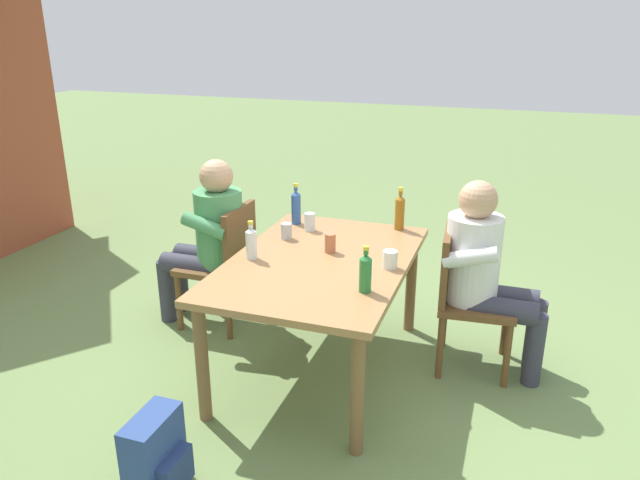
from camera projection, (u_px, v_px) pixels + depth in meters
name	position (u px, v px, depth m)	size (l,w,h in m)	color
ground_plane	(320.00, 368.00, 3.73)	(24.00, 24.00, 0.00)	#6B844C
dining_table	(320.00, 273.00, 3.51)	(1.50, 1.00, 0.72)	#A37547
chair_near_right	(464.00, 292.00, 3.61)	(0.47, 0.47, 0.87)	brown
chair_far_right	(225.00, 259.00, 4.11)	(0.44, 0.44, 0.87)	brown
person_in_white_shirt	(486.00, 269.00, 3.53)	(0.47, 0.61, 1.18)	white
person_in_plaid_shirt	(210.00, 235.00, 4.09)	(0.47, 0.61, 1.18)	#4C935B
bottle_clear	(251.00, 243.00, 3.47)	(0.06, 0.06, 0.23)	white
bottle_blue	(296.00, 207.00, 4.05)	(0.06, 0.06, 0.28)	#2D56A3
bottle_amber	(400.00, 211.00, 3.94)	(0.06, 0.06, 0.28)	#996019
bottle_green	(365.00, 272.00, 3.04)	(0.06, 0.06, 0.25)	#287A38
cup_steel	(286.00, 231.00, 3.80)	(0.07, 0.07, 0.10)	#B2B7BC
cup_white	(390.00, 259.00, 3.35)	(0.08, 0.08, 0.10)	white
cup_terracotta	(330.00, 243.00, 3.57)	(0.07, 0.07, 0.12)	#BC6B47
cup_glass	(310.00, 222.00, 3.94)	(0.07, 0.07, 0.12)	silver
backpack_by_near_side	(156.00, 457.00, 2.70)	(0.30, 0.21, 0.40)	#2D4784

